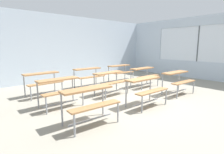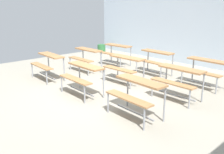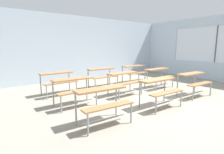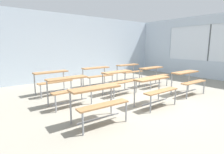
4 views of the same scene
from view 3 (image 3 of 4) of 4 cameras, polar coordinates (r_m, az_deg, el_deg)
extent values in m
cube|color=gray|center=(5.29, 12.36, -8.12)|extent=(10.00, 9.00, 0.05)
cube|color=silver|center=(8.68, -10.33, 9.20)|extent=(10.00, 0.12, 3.00)
cube|color=silver|center=(11.15, 16.20, 10.14)|extent=(0.12, 1.90, 1.70)
cube|color=white|center=(9.59, 30.92, 9.22)|extent=(0.02, 4.20, 1.70)
cube|color=#4C5156|center=(9.59, 30.92, 9.22)|extent=(0.06, 0.05, 1.70)
cube|color=#A87547|center=(3.65, -3.80, -3.94)|extent=(1.11, 0.37, 0.04)
cube|color=#A87547|center=(3.47, -1.09, -9.51)|extent=(1.11, 0.27, 0.03)
cylinder|color=gray|center=(3.67, -11.73, -9.93)|extent=(0.04, 0.04, 0.72)
cylinder|color=gray|center=(4.12, 1.38, -7.49)|extent=(0.04, 0.04, 0.72)
cylinder|color=gray|center=(3.26, -7.90, -15.14)|extent=(0.04, 0.04, 0.44)
cylinder|color=gray|center=(3.76, 6.26, -11.59)|extent=(0.04, 0.04, 0.44)
cube|color=gray|center=(3.74, -2.59, -13.64)|extent=(1.00, 0.08, 0.03)
cube|color=#A87547|center=(4.79, 14.61, -0.89)|extent=(1.11, 0.34, 0.04)
cube|color=#A87547|center=(4.66, 17.46, -4.87)|extent=(1.10, 0.24, 0.03)
cylinder|color=gray|center=(4.61, 9.02, -5.71)|extent=(0.04, 0.04, 0.72)
cylinder|color=gray|center=(5.34, 16.78, -3.85)|extent=(0.04, 0.04, 0.72)
cylinder|color=gray|center=(4.29, 14.14, -9.04)|extent=(0.04, 0.04, 0.44)
cylinder|color=gray|center=(5.07, 21.61, -6.51)|extent=(0.04, 0.04, 0.44)
cube|color=gray|center=(4.86, 15.55, -8.33)|extent=(1.00, 0.05, 0.03)
cube|color=#A87547|center=(6.23, 24.49, 1.00)|extent=(1.11, 0.36, 0.04)
cube|color=#A87547|center=(6.12, 26.84, -2.00)|extent=(1.11, 0.26, 0.03)
cylinder|color=gray|center=(5.96, 20.56, -2.64)|extent=(0.04, 0.04, 0.72)
cylinder|color=gray|center=(6.79, 25.49, -1.50)|extent=(0.04, 0.04, 0.72)
cylinder|color=gray|center=(5.70, 24.97, -4.95)|extent=(0.04, 0.04, 0.44)
cylinder|color=gray|center=(6.56, 29.52, -3.45)|extent=(0.04, 0.04, 0.44)
cube|color=gray|center=(6.28, 25.16, -4.77)|extent=(1.00, 0.07, 0.03)
cube|color=#A87547|center=(4.86, -12.77, -0.67)|extent=(1.10, 0.33, 0.04)
cube|color=#A87547|center=(4.63, -11.01, -4.67)|extent=(1.10, 0.23, 0.03)
cylinder|color=gray|center=(4.89, -18.65, -5.20)|extent=(0.04, 0.04, 0.72)
cylinder|color=gray|center=(5.27, -8.27, -3.70)|extent=(0.04, 0.04, 0.72)
cylinder|color=gray|center=(4.43, -16.29, -8.54)|extent=(0.04, 0.04, 0.44)
cylinder|color=gray|center=(4.85, -5.10, -6.57)|extent=(0.04, 0.04, 0.44)
cube|color=gray|center=(4.89, -11.81, -8.08)|extent=(1.00, 0.04, 0.03)
cube|color=#A87547|center=(5.80, 3.42, 1.27)|extent=(1.11, 0.36, 0.04)
cube|color=#A87547|center=(5.62, 5.57, -1.95)|extent=(1.11, 0.26, 0.03)
cylinder|color=gray|center=(5.66, -1.35, -2.64)|extent=(0.04, 0.04, 0.72)
cylinder|color=gray|center=(6.30, 5.93, -1.39)|extent=(0.04, 0.04, 0.72)
cylinder|color=gray|center=(5.28, 2.27, -5.15)|extent=(0.04, 0.04, 0.44)
cylinder|color=gray|center=(5.96, 9.61, -3.52)|extent=(0.04, 0.04, 0.44)
cube|color=gray|center=(5.83, 4.28, -4.93)|extent=(1.00, 0.07, 0.03)
cube|color=#A87547|center=(7.04, 14.38, 2.52)|extent=(1.10, 0.32, 0.04)
cube|color=#A87547|center=(6.88, 16.33, -0.10)|extent=(1.10, 0.22, 0.03)
cylinder|color=gray|center=(6.81, 10.67, -0.65)|extent=(0.04, 0.04, 0.72)
cylinder|color=gray|center=(7.56, 15.86, 0.19)|extent=(0.04, 0.04, 0.72)
cylinder|color=gray|center=(6.48, 14.17, -2.58)|extent=(0.04, 0.04, 0.44)
cylinder|color=gray|center=(7.27, 19.21, -1.49)|extent=(0.04, 0.04, 0.44)
cube|color=gray|center=(7.05, 15.04, -2.61)|extent=(1.00, 0.03, 0.03)
cube|color=#A87547|center=(6.11, -17.60, 1.27)|extent=(1.11, 0.37, 0.04)
cube|color=#A87547|center=(5.87, -16.32, -1.80)|extent=(1.11, 0.27, 0.03)
cylinder|color=gray|center=(6.15, -22.25, -2.38)|extent=(0.04, 0.04, 0.72)
cylinder|color=gray|center=(6.49, -13.78, -1.29)|extent=(0.04, 0.04, 0.72)
cylinder|color=gray|center=(5.67, -20.54, -4.73)|extent=(0.04, 0.04, 0.44)
cylinder|color=gray|center=(6.04, -11.50, -3.41)|extent=(0.04, 0.04, 0.44)
cube|color=gray|center=(6.10, -16.82, -4.65)|extent=(1.00, 0.08, 0.03)
cube|color=#A87547|center=(6.89, -3.58, 2.66)|extent=(1.11, 0.35, 0.04)
cube|color=#A87547|center=(6.67, -2.14, -0.01)|extent=(1.11, 0.25, 0.03)
cylinder|color=gray|center=(6.84, -7.75, -0.53)|extent=(0.04, 0.04, 0.72)
cylinder|color=gray|center=(7.33, -0.75, 0.27)|extent=(0.04, 0.04, 0.72)
cylinder|color=gray|center=(6.39, -5.50, -2.51)|extent=(0.04, 0.04, 0.44)
cylinder|color=gray|center=(6.91, 1.78, -1.51)|extent=(0.04, 0.04, 0.44)
cube|color=gray|center=(6.88, -2.93, -2.58)|extent=(1.00, 0.06, 0.03)
cube|color=#A87547|center=(7.92, 6.88, 3.57)|extent=(1.11, 0.34, 0.04)
cube|color=#A87547|center=(7.72, 8.42, 1.27)|extent=(1.10, 0.24, 0.03)
cylinder|color=gray|center=(7.76, 3.38, 0.80)|extent=(0.04, 0.04, 0.72)
cylinder|color=gray|center=(8.41, 8.74, 1.42)|extent=(0.04, 0.04, 0.72)
cylinder|color=gray|center=(7.36, 6.02, -0.84)|extent=(0.04, 0.04, 0.44)
cylinder|color=gray|center=(8.04, 11.41, -0.06)|extent=(0.04, 0.04, 0.44)
cube|color=gray|center=(7.91, 7.46, -1.00)|extent=(1.00, 0.05, 0.03)
camera|label=2|loc=(8.43, 58.16, 8.99)|focal=39.50mm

